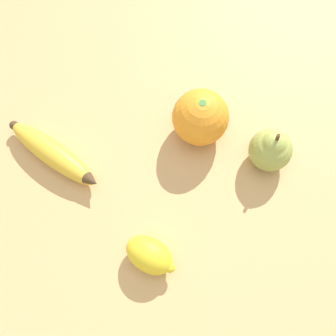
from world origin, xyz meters
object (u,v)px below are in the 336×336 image
(orange, at_px, (200,117))
(lemon, at_px, (150,255))
(banana, at_px, (54,154))
(pear, at_px, (271,149))

(orange, distance_m, lemon, 0.22)
(banana, distance_m, orange, 0.23)
(orange, bearing_deg, pear, 88.02)
(banana, bearing_deg, orange, 48.53)
(orange, height_order, lemon, orange)
(orange, height_order, pear, orange)
(orange, bearing_deg, lemon, 3.22)
(banana, height_order, lemon, lemon)
(pear, bearing_deg, lemon, -25.84)
(pear, xyz_separation_m, lemon, (0.21, -0.10, -0.01))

